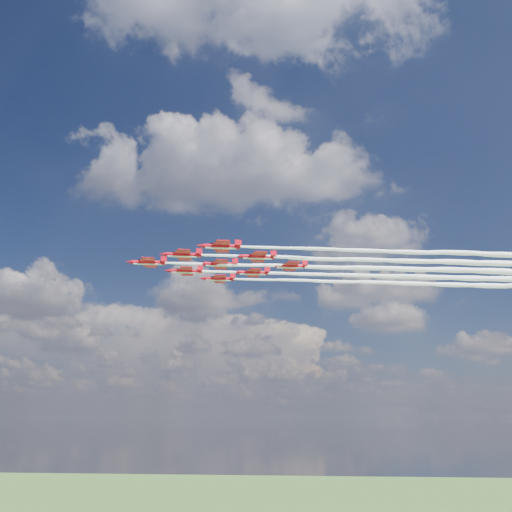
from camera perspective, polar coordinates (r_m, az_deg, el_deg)
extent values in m
cylinder|color=red|center=(132.53, -12.26, -0.72)|extent=(7.82, 2.46, 1.07)
cone|color=red|center=(133.25, -14.33, -0.66)|extent=(2.10, 1.40, 1.07)
cone|color=red|center=(132.02, -10.30, -0.78)|extent=(1.61, 1.22, 0.97)
ellipsoid|color=black|center=(132.93, -13.08, -0.52)|extent=(2.14, 1.23, 0.69)
cube|color=red|center=(132.46, -12.05, -0.74)|extent=(4.67, 9.33, 0.14)
cube|color=red|center=(132.09, -10.59, -0.77)|extent=(1.97, 3.68, 0.12)
cube|color=red|center=(132.33, -10.49, -0.41)|extent=(1.55, 0.42, 1.74)
cube|color=silver|center=(132.39, -12.28, -0.92)|extent=(7.31, 2.18, 0.12)
cylinder|color=red|center=(124.78, -8.39, 0.14)|extent=(7.82, 2.46, 1.07)
cone|color=red|center=(125.17, -10.61, 0.20)|extent=(2.10, 1.40, 1.07)
cone|color=red|center=(124.57, -6.30, 0.09)|extent=(1.61, 1.22, 0.97)
ellipsoid|color=black|center=(125.05, -9.27, 0.36)|extent=(2.14, 1.23, 0.69)
cube|color=red|center=(124.73, -8.17, 0.12)|extent=(4.67, 9.33, 0.14)
cube|color=red|center=(124.59, -6.61, 0.10)|extent=(1.97, 3.68, 0.12)
cube|color=red|center=(124.86, -6.51, 0.47)|extent=(1.55, 0.42, 1.74)
cube|color=silver|center=(124.63, -8.40, -0.07)|extent=(7.31, 2.18, 0.12)
cylinder|color=red|center=(138.56, -8.08, -1.72)|extent=(7.82, 2.46, 1.07)
cone|color=red|center=(138.92, -10.08, -1.66)|extent=(2.10, 1.40, 1.07)
cone|color=red|center=(138.37, -6.20, -1.77)|extent=(1.61, 1.22, 0.97)
ellipsoid|color=black|center=(138.80, -8.88, -1.52)|extent=(2.14, 1.23, 0.69)
cube|color=red|center=(138.52, -7.88, -1.74)|extent=(4.67, 9.33, 0.14)
cube|color=red|center=(138.39, -6.48, -1.76)|extent=(1.97, 3.68, 0.12)
cube|color=red|center=(138.63, -6.39, -1.42)|extent=(1.55, 0.42, 1.74)
cube|color=silver|center=(138.42, -8.09, -1.91)|extent=(7.31, 2.18, 0.12)
cylinder|color=red|center=(117.69, -4.03, 1.12)|extent=(7.82, 2.46, 1.07)
cone|color=red|center=(117.73, -6.39, 1.18)|extent=(2.10, 1.40, 1.07)
cone|color=red|center=(117.84, -1.82, 1.05)|extent=(1.61, 1.22, 0.97)
ellipsoid|color=black|center=(117.83, -4.97, 1.34)|extent=(2.14, 1.23, 0.69)
cube|color=red|center=(117.68, -3.80, 1.09)|extent=(4.67, 9.33, 0.14)
cube|color=red|center=(117.80, -2.15, 1.06)|extent=(1.97, 3.68, 0.12)
cube|color=red|center=(118.10, -2.05, 1.46)|extent=(1.55, 0.42, 1.74)
cube|color=silver|center=(117.53, -4.04, 0.89)|extent=(7.31, 2.18, 0.12)
cylinder|color=red|center=(131.42, -4.16, -0.95)|extent=(7.82, 2.46, 1.07)
cone|color=red|center=(131.46, -6.28, -0.89)|extent=(2.10, 1.40, 1.07)
cone|color=red|center=(131.55, -2.18, -1.00)|extent=(1.61, 1.22, 0.97)
ellipsoid|color=black|center=(131.54, -5.00, -0.74)|extent=(2.14, 1.23, 0.69)
cube|color=red|center=(131.41, -3.95, -0.97)|extent=(4.67, 9.33, 0.14)
cube|color=red|center=(131.52, -2.48, -0.99)|extent=(1.97, 3.68, 0.12)
cube|color=red|center=(131.79, -2.39, -0.63)|extent=(1.55, 0.42, 1.74)
cube|color=silver|center=(131.28, -4.17, -1.15)|extent=(7.31, 2.18, 0.12)
cylinder|color=red|center=(145.29, -4.27, -2.62)|extent=(7.82, 2.46, 1.07)
cone|color=red|center=(145.32, -6.18, -2.56)|extent=(2.10, 1.40, 1.07)
cone|color=red|center=(145.41, -2.47, -2.66)|extent=(1.61, 1.22, 0.97)
ellipsoid|color=black|center=(145.40, -5.03, -2.43)|extent=(2.14, 1.23, 0.69)
cube|color=red|center=(145.28, -4.08, -2.64)|extent=(4.67, 9.33, 0.14)
cube|color=red|center=(145.38, -2.74, -2.66)|extent=(1.97, 3.68, 0.12)
cube|color=red|center=(145.62, -2.66, -2.33)|extent=(1.55, 0.42, 1.74)
cube|color=silver|center=(145.16, -4.28, -2.80)|extent=(7.31, 2.18, 0.12)
cylinder|color=red|center=(125.00, 0.18, -0.09)|extent=(7.82, 2.46, 1.07)
cone|color=red|center=(124.67, -2.04, -0.03)|extent=(2.10, 1.40, 1.07)
cone|color=red|center=(125.47, 2.25, -0.14)|extent=(1.61, 1.22, 0.97)
ellipsoid|color=black|center=(124.98, -0.71, 0.13)|extent=(2.14, 1.23, 0.69)
cube|color=red|center=(125.02, 0.40, -0.12)|extent=(4.67, 9.33, 0.14)
cube|color=red|center=(125.39, 1.94, -0.14)|extent=(1.97, 3.68, 0.12)
cube|color=red|center=(125.68, 2.03, 0.24)|extent=(1.55, 0.42, 1.74)
cube|color=silver|center=(124.85, 0.18, -0.30)|extent=(7.31, 2.18, 0.12)
cylinder|color=red|center=(138.76, -0.36, -1.92)|extent=(7.82, 2.46, 1.07)
cone|color=red|center=(138.46, -2.36, -1.87)|extent=(2.10, 1.40, 1.07)
cone|color=red|center=(139.19, 1.51, -1.97)|extent=(1.61, 1.22, 0.97)
ellipsoid|color=black|center=(138.74, -1.16, -1.73)|extent=(2.14, 1.23, 0.69)
cube|color=red|center=(138.78, -0.16, -1.95)|extent=(4.67, 9.33, 0.14)
cube|color=red|center=(139.11, 1.23, -1.96)|extent=(1.97, 3.68, 0.12)
cube|color=red|center=(139.38, 1.31, -1.62)|extent=(1.55, 0.42, 1.74)
cube|color=silver|center=(138.62, -0.36, -2.11)|extent=(7.31, 2.18, 0.12)
cylinder|color=red|center=(132.95, 3.91, -1.15)|extent=(7.82, 2.46, 1.07)
cone|color=red|center=(132.30, 1.83, -1.10)|extent=(2.10, 1.40, 1.07)
cone|color=red|center=(133.72, 5.84, -1.20)|extent=(1.61, 1.22, 0.97)
ellipsoid|color=black|center=(132.80, 3.08, -0.95)|extent=(2.14, 1.23, 0.69)
cube|color=red|center=(133.01, 4.11, -1.18)|extent=(4.67, 9.33, 0.14)
cube|color=red|center=(133.59, 5.55, -1.19)|extent=(1.97, 3.68, 0.12)
cube|color=red|center=(133.88, 5.62, -0.84)|extent=(1.55, 0.42, 1.74)
cube|color=silver|center=(132.81, 3.91, -1.35)|extent=(7.31, 2.18, 0.12)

